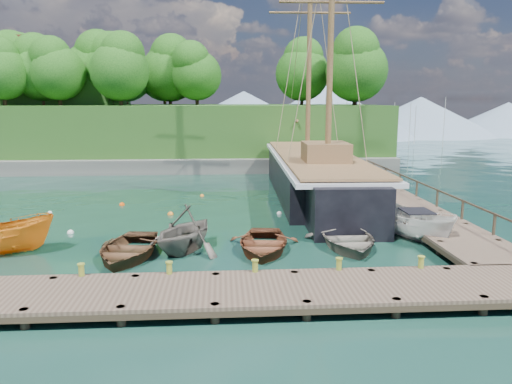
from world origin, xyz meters
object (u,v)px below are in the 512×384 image
(rowboat_1, at_px, (185,251))
(cabin_boat_white, at_px, (415,240))
(schooner, at_px, (316,178))
(rowboat_3, at_px, (347,247))
(rowboat_0, at_px, (128,257))
(rowboat_2, at_px, (263,251))

(rowboat_1, xyz_separation_m, cabin_boat_white, (10.81, 0.97, 0.00))
(rowboat_1, distance_m, schooner, 14.77)
(rowboat_1, distance_m, rowboat_3, 7.32)
(rowboat_1, bearing_deg, rowboat_0, -135.66)
(rowboat_1, relative_size, schooner, 0.14)
(rowboat_2, bearing_deg, rowboat_3, 12.62)
(rowboat_1, relative_size, rowboat_3, 0.86)
(rowboat_0, relative_size, rowboat_1, 1.15)
(rowboat_1, relative_size, rowboat_2, 0.91)
(rowboat_3, distance_m, cabin_boat_white, 3.60)
(rowboat_2, distance_m, cabin_boat_white, 7.47)
(rowboat_3, xyz_separation_m, schooner, (0.82, 12.15, 1.21))
(cabin_boat_white, xyz_separation_m, schooner, (-2.67, 11.29, 1.21))
(rowboat_1, bearing_deg, rowboat_2, 23.22)
(rowboat_2, relative_size, rowboat_3, 0.94)
(schooner, bearing_deg, rowboat_3, -92.25)
(rowboat_1, distance_m, rowboat_2, 3.44)
(rowboat_0, bearing_deg, rowboat_2, 11.47)
(rowboat_0, distance_m, cabin_boat_white, 13.26)
(rowboat_2, distance_m, schooner, 13.42)
(cabin_boat_white, distance_m, schooner, 11.67)
(rowboat_2, xyz_separation_m, schooner, (4.70, 12.51, 1.21))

